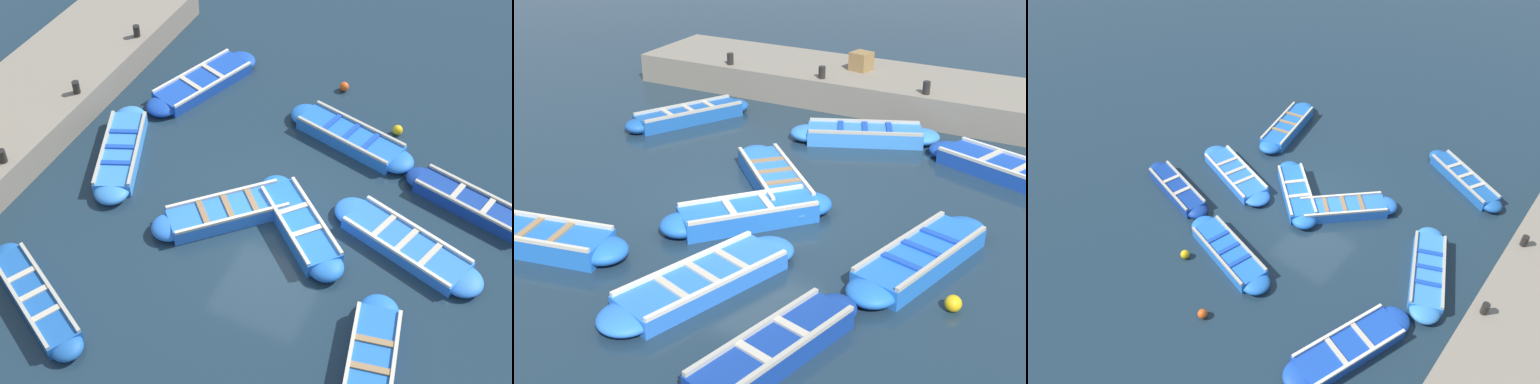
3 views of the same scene
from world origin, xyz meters
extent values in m
plane|color=#1C303F|center=(0.00, 0.00, 0.00)|extent=(120.00, 120.00, 0.00)
cube|color=#1947B7|center=(4.09, -4.22, 0.17)|extent=(1.98, 3.20, 0.34)
ellipsoid|color=#1947B7|center=(4.60, -2.79, 0.17)|extent=(1.22, 1.24, 0.34)
cube|color=silver|center=(3.64, -4.06, 0.38)|extent=(1.06, 2.82, 0.07)
cube|color=silver|center=(4.54, -4.38, 0.38)|extent=(1.06, 2.82, 0.07)
cube|color=beige|center=(4.24, -3.82, 0.36)|extent=(0.90, 0.43, 0.04)
cube|color=beige|center=(3.95, -4.62, 0.36)|extent=(0.90, 0.43, 0.04)
cube|color=navy|center=(-4.23, -2.70, 0.17)|extent=(2.96, 1.47, 0.35)
ellipsoid|color=navy|center=(-2.85, -3.06, 0.17)|extent=(0.90, 0.88, 0.35)
cube|color=#B2AD9E|center=(-4.32, -3.04, 0.38)|extent=(2.73, 0.77, 0.07)
cube|color=#B2AD9E|center=(-4.14, -2.36, 0.38)|extent=(2.73, 0.77, 0.07)
cube|color=beige|center=(-4.62, -2.60, 0.37)|extent=(0.31, 0.70, 0.04)
cube|color=beige|center=(-3.84, -2.80, 0.37)|extent=(0.31, 0.70, 0.04)
cube|color=blue|center=(-0.71, -0.22, 0.20)|extent=(2.63, 2.49, 0.39)
ellipsoid|color=blue|center=(-1.72, 0.68, 0.20)|extent=(1.20, 1.20, 0.39)
ellipsoid|color=blue|center=(0.30, -1.13, 0.20)|extent=(1.20, 1.20, 0.39)
cube|color=beige|center=(-0.99, -0.53, 0.43)|extent=(2.04, 1.83, 0.07)
cube|color=beige|center=(-0.43, 0.09, 0.43)|extent=(2.04, 1.83, 0.07)
cube|color=beige|center=(-1.00, 0.03, 0.41)|extent=(0.64, 0.69, 0.04)
cube|color=beige|center=(-0.42, -0.48, 0.41)|extent=(0.64, 0.69, 0.04)
cube|color=#3884E0|center=(4.57, -0.59, 0.18)|extent=(2.03, 3.04, 0.37)
ellipsoid|color=#3884E0|center=(4.00, 0.74, 0.18)|extent=(1.17, 1.19, 0.37)
ellipsoid|color=#3884E0|center=(5.15, -1.92, 0.18)|extent=(1.17, 1.19, 0.37)
cube|color=#B2AD9E|center=(4.17, -0.77, 0.40)|extent=(1.20, 2.64, 0.07)
cube|color=#B2AD9E|center=(4.98, -0.42, 0.40)|extent=(1.20, 2.64, 0.07)
cube|color=#1947B7|center=(4.33, -0.03, 0.39)|extent=(0.83, 0.46, 0.04)
cube|color=#1947B7|center=(4.57, -0.59, 0.39)|extent=(0.83, 0.46, 0.04)
cube|color=#1947B7|center=(4.82, -1.16, 0.39)|extent=(0.83, 0.46, 0.04)
cube|color=#1E59AD|center=(3.66, 4.21, 0.18)|extent=(3.01, 2.09, 0.36)
ellipsoid|color=#1E59AD|center=(2.33, 4.92, 0.18)|extent=(0.98, 0.97, 0.36)
ellipsoid|color=#1E59AD|center=(4.98, 3.51, 0.18)|extent=(0.98, 0.97, 0.36)
cube|color=#B2AD9E|center=(3.49, 3.91, 0.39)|extent=(2.63, 1.45, 0.07)
cube|color=#B2AD9E|center=(3.82, 4.52, 0.39)|extent=(2.63, 1.45, 0.07)
cube|color=beige|center=(3.09, 4.51, 0.38)|extent=(0.44, 0.67, 0.04)
cube|color=beige|center=(3.66, 4.21, 0.38)|extent=(0.44, 0.67, 0.04)
cube|color=beige|center=(4.22, 3.91, 0.38)|extent=(0.44, 0.67, 0.04)
cube|color=blue|center=(-0.68, -3.78, 0.18)|extent=(3.08, 1.67, 0.36)
ellipsoid|color=blue|center=(-2.10, -3.41, 0.18)|extent=(1.11, 1.09, 0.36)
ellipsoid|color=blue|center=(0.74, -4.14, 0.18)|extent=(1.11, 1.09, 0.36)
cube|color=#B2AD9E|center=(-0.79, -4.20, 0.39)|extent=(2.81, 0.80, 0.07)
cube|color=#B2AD9E|center=(-0.57, -3.35, 0.39)|extent=(2.81, 0.80, 0.07)
cube|color=#1947B7|center=(-1.28, -3.62, 0.38)|extent=(0.35, 0.86, 0.04)
cube|color=#1947B7|center=(-0.68, -3.78, 0.38)|extent=(0.35, 0.86, 0.04)
cube|color=#1947B7|center=(-0.08, -3.93, 0.38)|extent=(0.35, 0.86, 0.04)
cube|color=blue|center=(-3.51, 2.85, 0.20)|extent=(1.54, 3.19, 0.40)
ellipsoid|color=blue|center=(-3.21, 1.35, 0.20)|extent=(1.04, 1.06, 0.40)
cube|color=beige|center=(-3.94, 2.76, 0.43)|extent=(0.67, 2.96, 0.07)
cube|color=beige|center=(-3.08, 2.94, 0.43)|extent=(0.67, 2.96, 0.07)
cube|color=#9E7A51|center=(-3.51, 2.85, 0.42)|extent=(0.85, 0.30, 0.04)
cube|color=#9E7A51|center=(-3.38, 2.21, 0.42)|extent=(0.85, 0.30, 0.04)
cube|color=blue|center=(-3.16, -0.76, 0.15)|extent=(3.20, 1.91, 0.31)
ellipsoid|color=blue|center=(-4.61, -0.30, 0.15)|extent=(1.21, 1.19, 0.31)
ellipsoid|color=blue|center=(-1.72, -1.23, 0.15)|extent=(1.21, 1.19, 0.31)
cube|color=silver|center=(-3.31, -1.21, 0.34)|extent=(2.86, 1.00, 0.07)
cube|color=silver|center=(-3.02, -0.32, 0.34)|extent=(2.86, 1.00, 0.07)
cube|color=beige|center=(-3.77, -0.57, 0.33)|extent=(0.41, 0.90, 0.04)
cube|color=beige|center=(-3.16, -0.76, 0.33)|extent=(0.41, 0.90, 0.04)
cube|color=beige|center=(-2.55, -0.96, 0.33)|extent=(0.41, 0.90, 0.04)
cube|color=blue|center=(1.04, 0.13, 0.19)|extent=(2.73, 2.71, 0.38)
ellipsoid|color=blue|center=(2.07, 1.15, 0.19)|extent=(1.24, 1.24, 0.38)
ellipsoid|color=blue|center=(0.01, -0.89, 0.19)|extent=(1.24, 1.24, 0.38)
cube|color=beige|center=(0.74, 0.44, 0.42)|extent=(2.08, 2.06, 0.07)
cube|color=beige|center=(1.34, -0.17, 0.42)|extent=(2.08, 2.06, 0.07)
cube|color=olive|center=(1.48, 0.57, 0.40)|extent=(0.68, 0.69, 0.04)
cube|color=olive|center=(1.04, 0.13, 0.40)|extent=(0.68, 0.69, 0.04)
cube|color=olive|center=(0.60, -0.30, 0.40)|extent=(0.68, 0.69, 0.04)
cube|color=gray|center=(7.75, 0.00, 0.44)|extent=(3.19, 15.51, 0.88)
cylinder|color=black|center=(6.51, -1.54, 1.05)|extent=(0.20, 0.20, 0.35)
cylinder|color=black|center=(6.51, 1.54, 1.05)|extent=(0.20, 0.20, 0.35)
cylinder|color=black|center=(6.51, 4.61, 1.05)|extent=(0.20, 0.20, 0.35)
cube|color=olive|center=(7.83, 0.87, 1.15)|extent=(0.65, 0.65, 0.54)
sphere|color=#EAB214|center=(-1.74, -4.66, 0.14)|extent=(0.28, 0.28, 0.28)
camera|label=1|loc=(-4.64, 10.48, 12.85)|focal=50.00mm
camera|label=2|loc=(-11.58, -6.67, 6.72)|focal=50.00mm
camera|label=3|loc=(7.16, -10.87, 12.04)|focal=35.00mm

